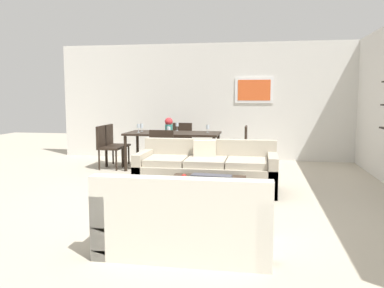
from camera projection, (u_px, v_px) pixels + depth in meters
name	position (u px, v px, depth m)	size (l,w,h in m)	color
ground_plane	(198.00, 195.00, 5.99)	(18.00, 18.00, 0.00)	#BCB29E
back_wall_unit	(235.00, 102.00, 9.23)	(8.40, 0.09, 2.70)	silver
sofa_beige	(207.00, 172.00, 6.27)	(2.17, 0.90, 0.78)	#B2A893
loveseat_white	(187.00, 221.00, 3.82)	(1.61, 0.90, 0.78)	silver
coffee_table	(205.00, 197.00, 5.15)	(1.00, 1.07, 0.38)	#38281E
decorative_bowl	(200.00, 180.00, 5.09)	(0.35, 0.35, 0.07)	navy
apple_on_coffee_table	(184.00, 177.00, 5.29)	(0.07, 0.07, 0.07)	red
dining_table	(173.00, 136.00, 8.07)	(1.88, 0.91, 0.75)	black
dining_chair_right_far	(240.00, 145.00, 8.06)	(0.44, 0.44, 0.88)	black
dining_chair_left_near	(107.00, 144.00, 8.11)	(0.44, 0.44, 0.88)	black
dining_chair_head	(181.00, 140.00, 8.93)	(0.44, 0.44, 0.88)	black
dining_chair_left_far	(114.00, 142.00, 8.51)	(0.44, 0.44, 0.88)	black
dining_chair_foot	(163.00, 150.00, 7.24)	(0.44, 0.44, 0.88)	black
wine_glass_right_far	(208.00, 127.00, 8.04)	(0.07, 0.07, 0.15)	silver
wine_glass_foot	(169.00, 129.00, 7.66)	(0.07, 0.07, 0.15)	silver
wine_glass_left_near	(138.00, 126.00, 8.05)	(0.06, 0.06, 0.17)	silver
wine_glass_head	(177.00, 125.00, 8.43)	(0.06, 0.06, 0.18)	silver
wine_glass_left_far	(142.00, 126.00, 8.27)	(0.06, 0.06, 0.16)	silver
centerpiece_vase	(169.00, 125.00, 8.08)	(0.16, 0.16, 0.30)	teal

